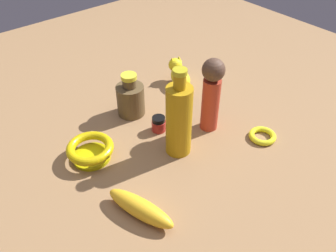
% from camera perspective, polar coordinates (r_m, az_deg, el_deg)
% --- Properties ---
extents(ground, '(2.00, 2.00, 0.00)m').
position_cam_1_polar(ground, '(0.98, -0.00, -2.54)').
color(ground, '#936D47').
extents(bangle, '(0.08, 0.08, 0.02)m').
position_cam_1_polar(bangle, '(1.02, 14.98, -1.55)').
color(bangle, yellow).
rests_on(bangle, ground).
extents(nail_polish_jar, '(0.04, 0.04, 0.04)m').
position_cam_1_polar(nail_polish_jar, '(1.01, -1.51, 0.35)').
color(nail_polish_jar, '#B42924').
rests_on(nail_polish_jar, ground).
extents(person_figure_adult, '(0.07, 0.07, 0.22)m').
position_cam_1_polar(person_figure_adult, '(0.97, 7.03, 5.44)').
color(person_figure_adult, '#B63824').
rests_on(person_figure_adult, ground).
extents(bowl, '(0.12, 0.12, 0.05)m').
position_cam_1_polar(bowl, '(0.94, -12.41, -3.81)').
color(bowl, '#C0B90B').
rests_on(bowl, ground).
extents(banana, '(0.09, 0.18, 0.04)m').
position_cam_1_polar(banana, '(0.80, -4.48, -13.08)').
color(banana, yellow).
rests_on(banana, ground).
extents(bottle_tall, '(0.07, 0.07, 0.25)m').
position_cam_1_polar(bottle_tall, '(0.89, 1.91, 1.21)').
color(bottle_tall, '#B3840F').
rests_on(bottle_tall, ground).
extents(bottle_short, '(0.08, 0.08, 0.13)m').
position_cam_1_polar(bottle_short, '(1.06, -6.22, 4.41)').
color(bottle_short, brown).
rests_on(bottle_short, ground).
extents(cat_figurine, '(0.08, 0.13, 0.09)m').
position_cam_1_polar(cat_figurine, '(1.20, 1.82, 8.30)').
color(cat_figurine, yellow).
rests_on(cat_figurine, ground).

